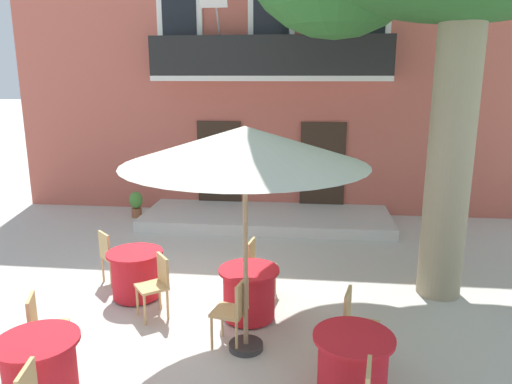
{
  "coord_description": "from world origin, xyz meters",
  "views": [
    {
      "loc": [
        1.98,
        -6.98,
        3.42
      ],
      "look_at": [
        0.98,
        1.72,
        1.3
      ],
      "focal_mm": 34.04,
      "sensor_mm": 36.0,
      "label": 1
    }
  ],
  "objects": [
    {
      "name": "ground_plane",
      "position": [
        0.0,
        0.0,
        0.0
      ],
      "size": [
        120.0,
        120.0,
        0.0
      ],
      "primitive_type": "plane",
      "color": "beige"
    },
    {
      "name": "building_facade",
      "position": [
        0.97,
        6.99,
        3.75
      ],
      "size": [
        13.0,
        5.09,
        7.5
      ],
      "color": "#BC5B4C",
      "rests_on": "ground"
    },
    {
      "name": "entrance_step_platform",
      "position": [
        0.97,
        3.96,
        0.12
      ],
      "size": [
        5.76,
        2.08,
        0.25
      ],
      "primitive_type": "cube",
      "color": "silver",
      "rests_on": "ground"
    },
    {
      "name": "cafe_table_near_tree",
      "position": [
        1.15,
        -0.66,
        0.39
      ],
      "size": [
        0.86,
        0.86,
        0.76
      ],
      "color": "red",
      "rests_on": "ground"
    },
    {
      "name": "cafe_chair_near_tree_0",
      "position": [
        1.19,
        0.1,
        0.53
      ],
      "size": [
        0.46,
        0.46,
        0.91
      ],
      "color": "tan",
      "rests_on": "ground"
    },
    {
      "name": "cafe_chair_near_tree_1",
      "position": [
        1.06,
        -1.41,
        0.53
      ],
      "size": [
        0.48,
        0.48,
        0.91
      ],
      "color": "tan",
      "rests_on": "ground"
    },
    {
      "name": "cafe_table_middle",
      "position": [
        -0.69,
        -0.19,
        0.39
      ],
      "size": [
        0.86,
        0.86,
        0.76
      ],
      "color": "red",
      "rests_on": "ground"
    },
    {
      "name": "cafe_chair_middle_0",
      "position": [
        -1.28,
        0.28,
        0.53
      ],
      "size": [
        0.57,
        0.57,
        0.91
      ],
      "color": "tan",
      "rests_on": "ground"
    },
    {
      "name": "cafe_chair_middle_1",
      "position": [
        -0.17,
        -0.74,
        0.53
      ],
      "size": [
        0.56,
        0.56,
        0.91
      ],
      "color": "tan",
      "rests_on": "ground"
    },
    {
      "name": "cafe_table_front",
      "position": [
        -0.79,
        -2.76,
        0.39
      ],
      "size": [
        0.86,
        0.86,
        0.76
      ],
      "color": "red",
      "rests_on": "ground"
    },
    {
      "name": "cafe_chair_front_0",
      "position": [
        -1.13,
        -2.09,
        0.53
      ],
      "size": [
        0.52,
        0.52,
        0.91
      ],
      "color": "tan",
      "rests_on": "ground"
    },
    {
      "name": "cafe_table_far_side",
      "position": [
        2.48,
        -2.32,
        0.39
      ],
      "size": [
        0.86,
        0.86,
        0.76
      ],
      "color": "red",
      "rests_on": "ground"
    },
    {
      "name": "cafe_chair_far_side_0",
      "position": [
        2.57,
        -1.57,
        0.53
      ],
      "size": [
        0.48,
        0.48,
        0.91
      ],
      "color": "tan",
      "rests_on": "ground"
    },
    {
      "name": "cafe_umbrella",
      "position": [
        1.22,
        -1.46,
        2.61
      ],
      "size": [
        2.9,
        2.9,
        2.85
      ],
      "color": "#997A56",
      "rests_on": "ground"
    },
    {
      "name": "ground_planter_left",
      "position": [
        -2.26,
        4.11,
        0.36
      ],
      "size": [
        0.32,
        0.32,
        0.64
      ],
      "color": "#995638",
      "rests_on": "ground"
    }
  ]
}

